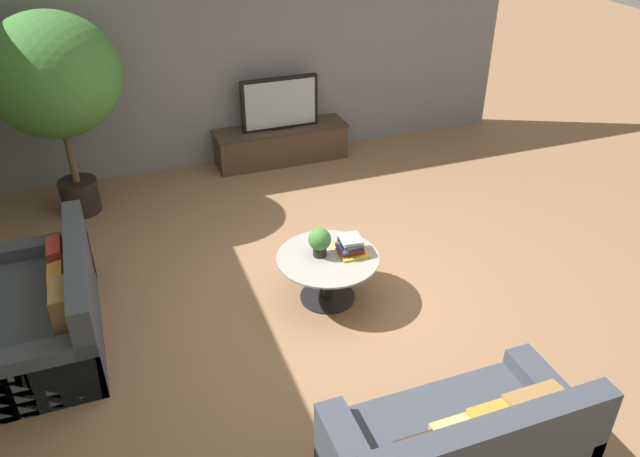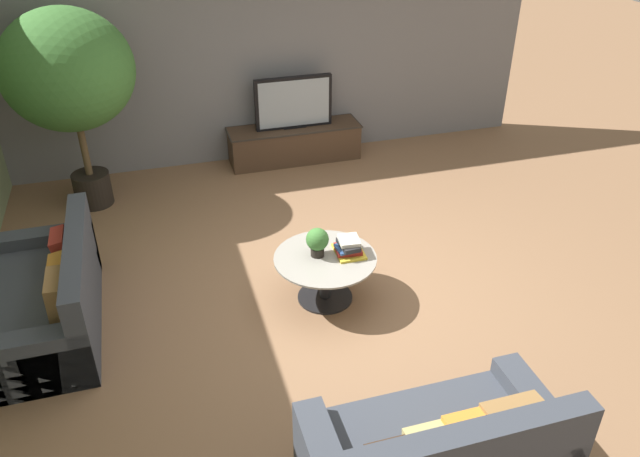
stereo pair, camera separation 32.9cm
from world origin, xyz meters
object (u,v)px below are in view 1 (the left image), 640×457
Objects in this scene: potted_palm_tall at (53,79)px; potted_plant_tabletop at (320,241)px; media_console at (281,144)px; television at (280,104)px; coffee_table at (328,270)px; couch_by_wall at (50,312)px; couch_near_entry at (460,448)px.

potted_palm_tall is 8.24× the size of potted_plant_tabletop.
television is (0.00, -0.00, 0.56)m from media_console.
coffee_table is (-0.49, -3.03, -0.48)m from television.
couch_by_wall is at bearing 173.27° from coffee_table.
coffee_table is at bearing -40.62° from potted_plant_tabletop.
couch_near_entry is (0.10, -2.13, -0.03)m from coffee_table.
potted_plant_tabletop is at bearing -85.85° from couch_near_entry.
potted_plant_tabletop reaches higher than coffee_table.
potted_plant_tabletop is at bearing 84.33° from couch_by_wall.
potted_plant_tabletop is at bearing -100.49° from television.
couch_by_wall reaches higher than media_console.
television is 2.74m from potted_palm_tall.
media_console is at bearing 90.00° from television.
potted_plant_tabletop is (-0.06, 0.05, 0.29)m from coffee_table.
couch_by_wall is 1.05× the size of couch_near_entry.
couch_by_wall reaches higher than potted_plant_tabletop.
media_console is 1.01× the size of couch_by_wall.
media_console is 5.18m from couch_near_entry.
couch_near_entry reaches higher than coffee_table.
television is 3.69× the size of potted_plant_tabletop.
potted_plant_tabletop is (-0.55, -2.98, -0.19)m from television.
potted_plant_tabletop is (-0.55, -2.98, 0.37)m from media_console.
coffee_table is at bearing -99.24° from television.
couch_near_entry is (-0.39, -5.16, -0.51)m from television.
couch_near_entry is (-0.39, -5.16, 0.05)m from media_console.
couch_by_wall is 2.60m from potted_palm_tall.
television is at bearing -94.36° from couch_near_entry.
potted_plant_tabletop reaches higher than media_console.
media_console is 3.98m from couch_by_wall.
television reaches higher than potted_plant_tabletop.
couch_by_wall is 0.77× the size of potted_palm_tall.
media_console is 1.88× the size of coffee_table.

